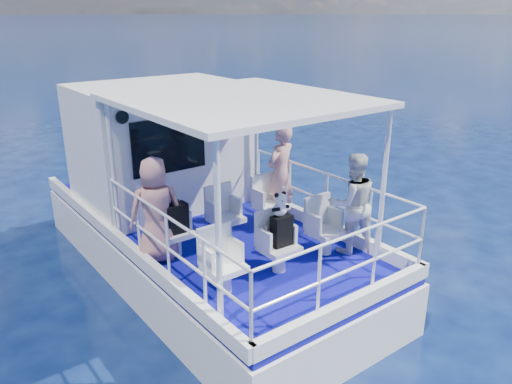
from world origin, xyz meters
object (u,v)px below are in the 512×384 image
at_px(passenger_stbd_aft, 352,203).
at_px(backpack_center, 282,231).
at_px(passenger_port_fwd, 156,210).
at_px(panda, 280,204).

height_order(passenger_stbd_aft, backpack_center, passenger_stbd_aft).
distance_m(passenger_port_fwd, panda, 1.76).
distance_m(passenger_port_fwd, passenger_stbd_aft, 2.82).
height_order(passenger_port_fwd, backpack_center, passenger_port_fwd).
relative_size(passenger_stbd_aft, panda, 4.57).
distance_m(passenger_stbd_aft, panda, 1.25).
xyz_separation_m(passenger_stbd_aft, backpack_center, (-1.21, 0.15, -0.16)).
bearing_deg(backpack_center, panda, 110.55).
distance_m(passenger_port_fwd, backpack_center, 1.78).
relative_size(passenger_stbd_aft, backpack_center, 3.51).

